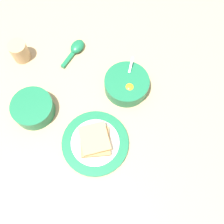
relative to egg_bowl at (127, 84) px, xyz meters
The scene contains 7 objects.
ground_plane 0.15m from the egg_bowl, 167.93° to the right, with size 3.00×3.00×0.00m, color tan.
egg_bowl is the anchor object (origin of this frame).
toast_plate 0.23m from the egg_bowl, 128.18° to the right, with size 0.22×0.22×0.01m.
toast_sandwich 0.23m from the egg_bowl, 129.17° to the right, with size 0.11×0.11×0.03m.
soup_spoon 0.25m from the egg_bowl, 128.06° to the left, with size 0.11×0.12×0.03m.
congee_bowl 0.33m from the egg_bowl, behind, with size 0.14×0.14×0.05m.
drinking_cup 0.41m from the egg_bowl, 150.08° to the left, with size 0.06×0.06×0.08m.
Camera 1 is at (0.01, -0.38, 0.85)m, focal length 42.00 mm.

